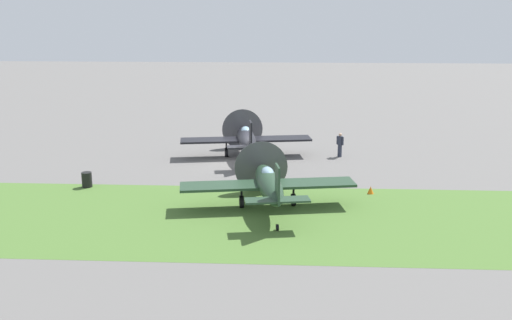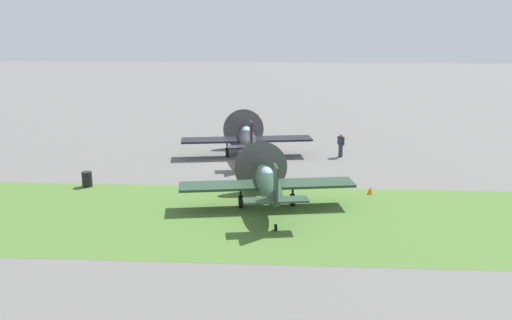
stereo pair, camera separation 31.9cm
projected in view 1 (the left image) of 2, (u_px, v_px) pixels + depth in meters
ground_plane at (237, 164)px, 40.34m from camera, size 160.00×160.00×0.00m
grass_verge at (219, 218)px, 29.85m from camera, size 120.00×11.00×0.01m
airplane_lead at (246, 138)px, 41.77m from camera, size 9.44×7.52×3.34m
airplane_wingman at (269, 183)px, 30.95m from camera, size 9.42×7.50×3.33m
ground_crew_chief at (340, 144)px, 42.08m from camera, size 0.48×0.48×1.73m
fuel_drum at (87, 180)px, 34.98m from camera, size 0.60×0.60×0.90m
runway_marker_cone at (371, 190)px, 33.76m from camera, size 0.36×0.36×0.44m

